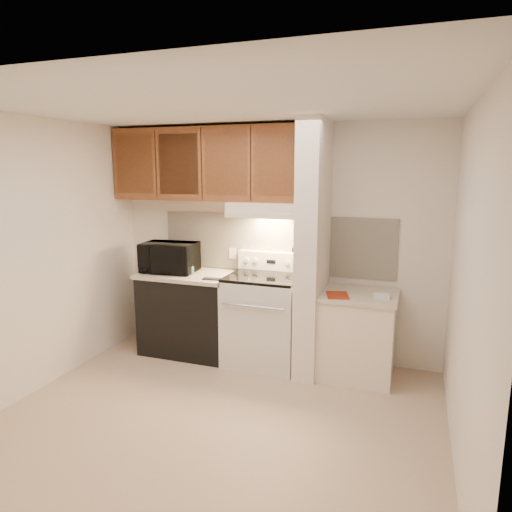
% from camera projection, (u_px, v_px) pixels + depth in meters
% --- Properties ---
extents(floor, '(3.60, 3.60, 0.00)m').
position_uv_depth(floor, '(220.00, 416.00, 3.82)').
color(floor, '#C7A88B').
rests_on(floor, ground).
extents(ceiling, '(3.60, 3.60, 0.00)m').
position_uv_depth(ceiling, '(215.00, 105.00, 3.35)').
color(ceiling, white).
rests_on(ceiling, wall_back).
extents(wall_back, '(3.60, 2.50, 0.02)m').
position_uv_depth(wall_back, '(274.00, 242.00, 4.98)').
color(wall_back, white).
rests_on(wall_back, floor).
extents(wall_left, '(0.02, 3.00, 2.50)m').
position_uv_depth(wall_left, '(38.00, 256.00, 4.17)').
color(wall_left, white).
rests_on(wall_left, floor).
extents(wall_right, '(0.02, 3.00, 2.50)m').
position_uv_depth(wall_right, '(468.00, 290.00, 3.00)').
color(wall_right, white).
rests_on(wall_right, floor).
extents(backsplash, '(2.60, 0.02, 0.63)m').
position_uv_depth(backsplash, '(274.00, 244.00, 4.97)').
color(backsplash, white).
rests_on(backsplash, wall_back).
extents(range_body, '(0.76, 0.65, 0.92)m').
position_uv_depth(range_body, '(264.00, 321.00, 4.81)').
color(range_body, silver).
rests_on(range_body, floor).
extents(oven_window, '(0.50, 0.01, 0.30)m').
position_uv_depth(oven_window, '(254.00, 327.00, 4.50)').
color(oven_window, black).
rests_on(oven_window, range_body).
extents(oven_handle, '(0.65, 0.02, 0.02)m').
position_uv_depth(oven_handle, '(252.00, 306.00, 4.43)').
color(oven_handle, silver).
rests_on(oven_handle, range_body).
extents(cooktop, '(0.74, 0.64, 0.03)m').
position_uv_depth(cooktop, '(264.00, 277.00, 4.72)').
color(cooktop, black).
rests_on(cooktop, range_body).
extents(range_backguard, '(0.76, 0.08, 0.20)m').
position_uv_depth(range_backguard, '(272.00, 261.00, 4.96)').
color(range_backguard, silver).
rests_on(range_backguard, range_body).
extents(range_display, '(0.10, 0.01, 0.04)m').
position_uv_depth(range_display, '(271.00, 262.00, 4.92)').
color(range_display, black).
rests_on(range_display, range_backguard).
extents(range_knob_left_outer, '(0.05, 0.02, 0.05)m').
position_uv_depth(range_knob_left_outer, '(247.00, 260.00, 5.01)').
color(range_knob_left_outer, silver).
rests_on(range_knob_left_outer, range_backguard).
extents(range_knob_left_inner, '(0.05, 0.02, 0.05)m').
position_uv_depth(range_knob_left_inner, '(255.00, 261.00, 4.98)').
color(range_knob_left_inner, silver).
rests_on(range_knob_left_inner, range_backguard).
extents(range_knob_right_inner, '(0.05, 0.02, 0.05)m').
position_uv_depth(range_knob_right_inner, '(287.00, 263.00, 4.86)').
color(range_knob_right_inner, silver).
rests_on(range_knob_right_inner, range_backguard).
extents(range_knob_right_outer, '(0.05, 0.02, 0.05)m').
position_uv_depth(range_knob_right_outer, '(296.00, 263.00, 4.83)').
color(range_knob_right_outer, silver).
rests_on(range_knob_right_outer, range_backguard).
extents(dishwasher_front, '(1.00, 0.63, 0.87)m').
position_uv_depth(dishwasher_front, '(190.00, 314.00, 5.11)').
color(dishwasher_front, black).
rests_on(dishwasher_front, floor).
extents(left_countertop, '(1.04, 0.67, 0.04)m').
position_uv_depth(left_countertop, '(189.00, 275.00, 5.02)').
color(left_countertop, beige).
rests_on(left_countertop, dishwasher_front).
extents(spoon_rest, '(0.24, 0.09, 0.02)m').
position_uv_depth(spoon_rest, '(214.00, 279.00, 4.70)').
color(spoon_rest, black).
rests_on(spoon_rest, left_countertop).
extents(teal_jar, '(0.09, 0.09, 0.09)m').
position_uv_depth(teal_jar, '(190.00, 270.00, 4.94)').
color(teal_jar, '#265C58').
rests_on(teal_jar, left_countertop).
extents(outlet, '(0.08, 0.01, 0.12)m').
position_uv_depth(outlet, '(233.00, 253.00, 5.14)').
color(outlet, '#F5E1CB').
rests_on(outlet, backsplash).
extents(microwave, '(0.62, 0.45, 0.33)m').
position_uv_depth(microwave, '(169.00, 257.00, 5.04)').
color(microwave, black).
rests_on(microwave, left_countertop).
extents(partition_pillar, '(0.22, 0.70, 2.50)m').
position_uv_depth(partition_pillar, '(313.00, 250.00, 4.49)').
color(partition_pillar, white).
rests_on(partition_pillar, floor).
extents(pillar_trim, '(0.01, 0.70, 0.04)m').
position_uv_depth(pillar_trim, '(302.00, 244.00, 4.52)').
color(pillar_trim, brown).
rests_on(pillar_trim, partition_pillar).
extents(knife_strip, '(0.02, 0.42, 0.04)m').
position_uv_depth(knife_strip, '(300.00, 243.00, 4.47)').
color(knife_strip, black).
rests_on(knife_strip, partition_pillar).
extents(knife_blade_a, '(0.01, 0.03, 0.16)m').
position_uv_depth(knife_blade_a, '(294.00, 256.00, 4.33)').
color(knife_blade_a, silver).
rests_on(knife_blade_a, knife_strip).
extents(knife_handle_a, '(0.02, 0.02, 0.10)m').
position_uv_depth(knife_handle_a, '(295.00, 240.00, 4.32)').
color(knife_handle_a, black).
rests_on(knife_handle_a, knife_strip).
extents(knife_blade_b, '(0.01, 0.04, 0.18)m').
position_uv_depth(knife_blade_b, '(297.00, 255.00, 4.43)').
color(knife_blade_b, silver).
rests_on(knife_blade_b, knife_strip).
extents(knife_handle_b, '(0.02, 0.02, 0.10)m').
position_uv_depth(knife_handle_b, '(296.00, 239.00, 4.38)').
color(knife_handle_b, black).
rests_on(knife_handle_b, knife_strip).
extents(knife_blade_c, '(0.01, 0.04, 0.20)m').
position_uv_depth(knife_blade_c, '(299.00, 255.00, 4.50)').
color(knife_blade_c, silver).
rests_on(knife_blade_c, knife_strip).
extents(knife_handle_c, '(0.02, 0.02, 0.10)m').
position_uv_depth(knife_handle_c, '(299.00, 238.00, 4.46)').
color(knife_handle_c, black).
rests_on(knife_handle_c, knife_strip).
extents(knife_blade_d, '(0.01, 0.04, 0.16)m').
position_uv_depth(knife_blade_d, '(301.00, 252.00, 4.57)').
color(knife_blade_d, silver).
rests_on(knife_blade_d, knife_strip).
extents(knife_handle_d, '(0.02, 0.02, 0.10)m').
position_uv_depth(knife_handle_d, '(301.00, 237.00, 4.54)').
color(knife_handle_d, black).
rests_on(knife_handle_d, knife_strip).
extents(knife_blade_e, '(0.01, 0.04, 0.18)m').
position_uv_depth(knife_blade_e, '(302.00, 251.00, 4.64)').
color(knife_blade_e, silver).
rests_on(knife_blade_e, knife_strip).
extents(knife_handle_e, '(0.02, 0.02, 0.10)m').
position_uv_depth(knife_handle_e, '(302.00, 236.00, 4.60)').
color(knife_handle_e, black).
rests_on(knife_handle_e, knife_strip).
extents(oven_mitt, '(0.03, 0.09, 0.22)m').
position_uv_depth(oven_mitt, '(304.00, 253.00, 4.70)').
color(oven_mitt, slate).
rests_on(oven_mitt, partition_pillar).
extents(right_cab_base, '(0.70, 0.60, 0.81)m').
position_uv_depth(right_cab_base, '(357.00, 337.00, 4.50)').
color(right_cab_base, '#F5E1CB').
rests_on(right_cab_base, floor).
extents(right_countertop, '(0.74, 0.64, 0.04)m').
position_uv_depth(right_countertop, '(359.00, 295.00, 4.42)').
color(right_countertop, beige).
rests_on(right_countertop, right_cab_base).
extents(red_folder, '(0.26, 0.32, 0.01)m').
position_uv_depth(red_folder, '(338.00, 295.00, 4.33)').
color(red_folder, '#9F2A12').
rests_on(red_folder, right_countertop).
extents(white_box, '(0.16, 0.12, 0.04)m').
position_uv_depth(white_box, '(381.00, 296.00, 4.24)').
color(white_box, white).
rests_on(white_box, right_countertop).
extents(range_hood, '(0.78, 0.44, 0.15)m').
position_uv_depth(range_hood, '(268.00, 209.00, 4.70)').
color(range_hood, '#F5E1CB').
rests_on(range_hood, upper_cabinets).
extents(hood_lip, '(0.78, 0.04, 0.06)m').
position_uv_depth(hood_lip, '(261.00, 216.00, 4.52)').
color(hood_lip, '#F5E1CB').
rests_on(hood_lip, range_hood).
extents(upper_cabinets, '(2.18, 0.33, 0.77)m').
position_uv_depth(upper_cabinets, '(208.00, 164.00, 4.88)').
color(upper_cabinets, brown).
rests_on(upper_cabinets, wall_back).
extents(cab_door_a, '(0.46, 0.01, 0.63)m').
position_uv_depth(cab_door_a, '(134.00, 164.00, 5.00)').
color(cab_door_a, brown).
rests_on(cab_door_a, upper_cabinets).
extents(cab_gap_a, '(0.01, 0.01, 0.73)m').
position_uv_depth(cab_gap_a, '(156.00, 164.00, 4.91)').
color(cab_gap_a, black).
rests_on(cab_gap_a, upper_cabinets).
extents(cab_door_b, '(0.46, 0.01, 0.63)m').
position_uv_depth(cab_door_b, '(178.00, 164.00, 4.83)').
color(cab_door_b, brown).
rests_on(cab_door_b, upper_cabinets).
extents(cab_gap_b, '(0.01, 0.01, 0.73)m').
position_uv_depth(cab_gap_b, '(202.00, 164.00, 4.74)').
color(cab_gap_b, black).
rests_on(cab_gap_b, upper_cabinets).
extents(cab_door_c, '(0.46, 0.01, 0.63)m').
position_uv_depth(cab_door_c, '(226.00, 164.00, 4.65)').
color(cab_door_c, brown).
rests_on(cab_door_c, upper_cabinets).
extents(cab_gap_c, '(0.01, 0.01, 0.73)m').
position_uv_depth(cab_gap_c, '(251.00, 164.00, 4.56)').
color(cab_gap_c, black).
rests_on(cab_gap_c, upper_cabinets).
extents(cab_door_d, '(0.46, 0.01, 0.63)m').
position_uv_depth(cab_door_d, '(277.00, 164.00, 4.47)').
color(cab_door_d, brown).
rests_on(cab_door_d, upper_cabinets).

